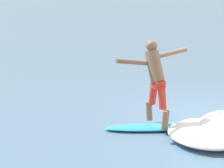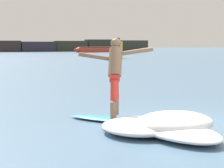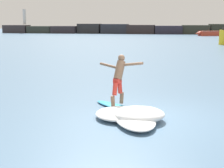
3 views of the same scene
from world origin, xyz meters
name	(u,v)px [view 3 (image 3 of 3)]	position (x,y,z in m)	size (l,w,h in m)	color
ground_plane	(156,117)	(0.00, 0.00, 0.00)	(200.00, 200.00, 0.00)	slate
rock_jetty_breakwater	(136,29)	(-5.30, 62.00, 0.97)	(59.18, 5.05, 5.55)	#332D2F
surfboard	(118,107)	(-1.27, 0.78, 0.05)	(1.97, 1.77, 0.23)	#309FC8
surfer	(119,76)	(-1.26, 0.91, 1.10)	(1.55, 0.96, 1.70)	#7F5D46
fishing_boat_near_jetty	(214,33)	(10.50, 54.40, 0.48)	(7.55, 3.92, 0.89)	#BF3D28
channel_marker_buoy	(223,37)	(7.64, 30.74, 0.91)	(0.89, 0.89, 2.13)	yellow
wave_foam_at_tail	(119,114)	(-1.10, -0.23, 0.12)	(1.59, 1.61, 0.25)	white
wave_foam_at_nose	(135,118)	(-0.61, -0.58, 0.11)	(1.70, 2.47, 0.23)	white
wave_foam_beside	(139,114)	(-0.49, -0.44, 0.20)	(1.67, 1.45, 0.40)	white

